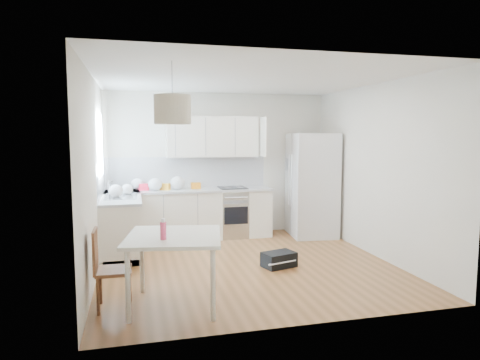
% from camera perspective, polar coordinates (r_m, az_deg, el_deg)
% --- Properties ---
extents(floor, '(4.20, 4.20, 0.00)m').
position_cam_1_polar(floor, '(6.44, 0.88, -11.20)').
color(floor, brown).
rests_on(floor, ground).
extents(ceiling, '(4.20, 4.20, 0.00)m').
position_cam_1_polar(ceiling, '(6.20, 0.92, 13.37)').
color(ceiling, white).
rests_on(ceiling, wall_back).
extents(wall_back, '(4.20, 0.00, 4.20)m').
position_cam_1_polar(wall_back, '(8.22, -2.86, 2.13)').
color(wall_back, beige).
rests_on(wall_back, floor).
extents(wall_left, '(0.00, 4.20, 4.20)m').
position_cam_1_polar(wall_left, '(5.99, -18.89, 0.37)').
color(wall_left, beige).
rests_on(wall_left, floor).
extents(wall_right, '(0.00, 4.20, 4.20)m').
position_cam_1_polar(wall_right, '(7.01, 17.72, 1.19)').
color(wall_right, beige).
rests_on(wall_right, floor).
extents(window_glassblock, '(0.02, 1.00, 1.00)m').
position_cam_1_polar(window_glassblock, '(7.12, -18.12, 4.46)').
color(window_glassblock, '#BFE0F9').
rests_on(window_glassblock, wall_left).
extents(cabinets_back, '(3.00, 0.60, 0.88)m').
position_cam_1_polar(cabinets_back, '(7.94, -6.67, -4.66)').
color(cabinets_back, silver).
rests_on(cabinets_back, floor).
extents(cabinets_left, '(0.60, 1.80, 0.88)m').
position_cam_1_polar(cabinets_left, '(7.30, -15.49, -5.79)').
color(cabinets_left, silver).
rests_on(cabinets_left, floor).
extents(counter_back, '(3.02, 0.64, 0.04)m').
position_cam_1_polar(counter_back, '(7.87, -6.71, -1.37)').
color(counter_back, '#A3A6A8').
rests_on(counter_back, cabinets_back).
extents(counter_left, '(0.64, 1.82, 0.04)m').
position_cam_1_polar(counter_left, '(7.22, -15.59, -2.22)').
color(counter_left, '#A3A6A8').
rests_on(counter_left, cabinets_left).
extents(backsplash_back, '(3.00, 0.01, 0.58)m').
position_cam_1_polar(backsplash_back, '(8.13, -7.00, 1.06)').
color(backsplash_back, silver).
rests_on(backsplash_back, wall_back).
extents(backsplash_left, '(0.01, 1.80, 0.58)m').
position_cam_1_polar(backsplash_left, '(7.20, -18.00, 0.17)').
color(backsplash_left, silver).
rests_on(backsplash_left, wall_left).
extents(upper_cabinets, '(1.70, 0.32, 0.75)m').
position_cam_1_polar(upper_cabinets, '(8.01, -3.72, 5.78)').
color(upper_cabinets, silver).
rests_on(upper_cabinets, wall_back).
extents(range_oven, '(0.50, 0.61, 0.88)m').
position_cam_1_polar(range_oven, '(8.08, -1.02, -4.44)').
color(range_oven, '#B7BABC').
rests_on(range_oven, floor).
extents(sink, '(0.50, 0.80, 0.16)m').
position_cam_1_polar(sink, '(7.17, -15.61, -2.15)').
color(sink, '#B7BABC').
rests_on(sink, counter_left).
extents(refrigerator, '(1.01, 1.06, 1.94)m').
position_cam_1_polar(refrigerator, '(8.24, 9.61, -0.60)').
color(refrigerator, silver).
rests_on(refrigerator, floor).
extents(dining_table, '(1.19, 1.19, 0.80)m').
position_cam_1_polar(dining_table, '(4.84, -8.79, -8.31)').
color(dining_table, beige).
rests_on(dining_table, floor).
extents(dining_chair, '(0.38, 0.38, 0.90)m').
position_cam_1_polar(dining_chair, '(4.97, -16.47, -11.28)').
color(dining_chair, '#4D2C17').
rests_on(dining_chair, floor).
extents(drink_bottle, '(0.08, 0.08, 0.23)m').
position_cam_1_polar(drink_bottle, '(4.61, -10.21, -6.45)').
color(drink_bottle, '#DD3D61').
rests_on(drink_bottle, dining_table).
extents(gym_bag, '(0.53, 0.42, 0.21)m').
position_cam_1_polar(gym_bag, '(6.34, 5.21, -10.51)').
color(gym_bag, black).
rests_on(gym_bag, floor).
extents(pendant_lamp, '(0.41, 0.41, 0.31)m').
position_cam_1_polar(pendant_lamp, '(4.75, -8.98, 9.26)').
color(pendant_lamp, '#C1B494').
rests_on(pendant_lamp, ceiling).
extents(grocery_bag_a, '(0.23, 0.20, 0.21)m').
position_cam_1_polar(grocery_bag_a, '(7.90, -13.53, -0.56)').
color(grocery_bag_a, silver).
rests_on(grocery_bag_a, counter_back).
extents(grocery_bag_b, '(0.25, 0.21, 0.22)m').
position_cam_1_polar(grocery_bag_b, '(7.75, -11.26, -0.58)').
color(grocery_bag_b, silver).
rests_on(grocery_bag_b, counter_back).
extents(grocery_bag_c, '(0.27, 0.23, 0.24)m').
position_cam_1_polar(grocery_bag_c, '(7.82, -8.28, -0.39)').
color(grocery_bag_c, silver).
rests_on(grocery_bag_c, counter_back).
extents(grocery_bag_d, '(0.19, 0.16, 0.17)m').
position_cam_1_polar(grocery_bag_d, '(7.38, -14.80, -1.19)').
color(grocery_bag_d, silver).
rests_on(grocery_bag_d, counter_back).
extents(grocery_bag_e, '(0.23, 0.19, 0.20)m').
position_cam_1_polar(grocery_bag_e, '(7.07, -16.21, -1.41)').
color(grocery_bag_e, silver).
rests_on(grocery_bag_e, counter_left).
extents(snack_orange, '(0.18, 0.12, 0.12)m').
position_cam_1_polar(snack_orange, '(7.91, -5.92, -0.75)').
color(snack_orange, orange).
rests_on(snack_orange, counter_back).
extents(snack_yellow, '(0.20, 0.17, 0.12)m').
position_cam_1_polar(snack_yellow, '(7.81, -9.95, -0.89)').
color(snack_yellow, orange).
rests_on(snack_yellow, counter_back).
extents(snack_red, '(0.18, 0.12, 0.12)m').
position_cam_1_polar(snack_red, '(7.83, -12.71, -0.92)').
color(snack_red, '#B4162A').
rests_on(snack_red, counter_back).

